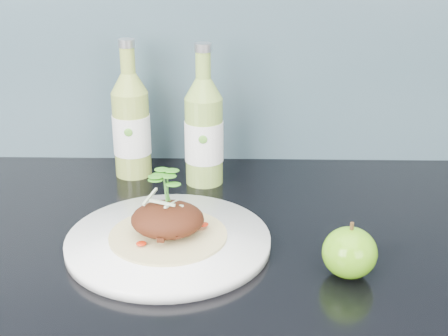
{
  "coord_description": "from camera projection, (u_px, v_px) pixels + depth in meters",
  "views": [
    {
      "loc": [
        0.09,
        0.82,
        1.35
      ],
      "look_at": [
        0.07,
        1.68,
        1.0
      ],
      "focal_mm": 50.0,
      "sensor_mm": 36.0,
      "label": 1
    }
  ],
  "objects": [
    {
      "name": "cider_bottle_right",
      "position": [
        204.0,
        132.0,
        1.1
      ],
      "size": [
        0.08,
        0.08,
        0.25
      ],
      "rotation": [
        0.0,
        0.0,
        -0.27
      ],
      "color": "#86AA47",
      "rests_on": "kitchen_counter"
    },
    {
      "name": "cider_bottle_left",
      "position": [
        131.0,
        125.0,
        1.13
      ],
      "size": [
        0.09,
        0.09,
        0.25
      ],
      "rotation": [
        0.0,
        0.0,
        0.33
      ],
      "color": "#94AA46",
      "rests_on": "kitchen_counter"
    },
    {
      "name": "green_apple",
      "position": [
        350.0,
        253.0,
        0.83
      ],
      "size": [
        0.1,
        0.1,
        0.08
      ],
      "rotation": [
        0.0,
        0.0,
        -0.43
      ],
      "color": "#589A10",
      "rests_on": "kitchen_counter"
    },
    {
      "name": "dinner_plate",
      "position": [
        168.0,
        241.0,
        0.91
      ],
      "size": [
        0.31,
        0.31,
        0.02
      ],
      "color": "white",
      "rests_on": "kitchen_counter"
    },
    {
      "name": "pork_taco",
      "position": [
        168.0,
        218.0,
        0.9
      ],
      "size": [
        0.17,
        0.17,
        0.1
      ],
      "color": "tan",
      "rests_on": "dinner_plate"
    }
  ]
}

